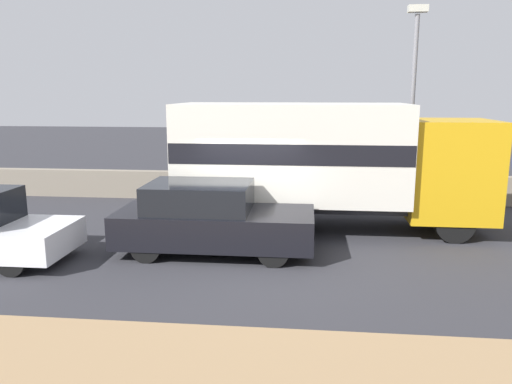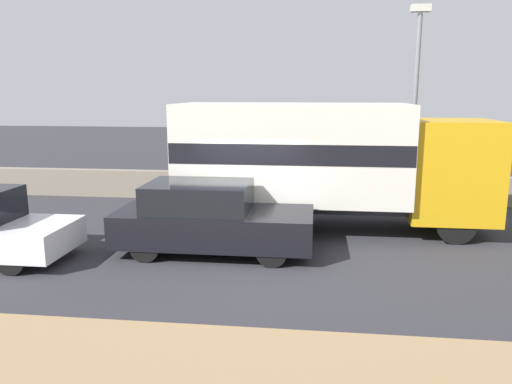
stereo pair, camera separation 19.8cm
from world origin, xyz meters
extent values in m
plane|color=#2D2D33|center=(0.00, 0.00, 0.00)|extent=(80.00, 80.00, 0.00)
cube|color=gray|center=(0.00, 5.82, 0.47)|extent=(60.00, 0.35, 0.93)
cylinder|color=slate|center=(4.47, 5.03, 2.90)|extent=(0.14, 0.14, 5.80)
cube|color=beige|center=(4.47, 5.03, 5.95)|extent=(0.56, 0.28, 0.20)
cube|color=gold|center=(4.94, 2.45, 1.66)|extent=(2.12, 2.24, 2.48)
cube|color=black|center=(5.98, 2.45, 2.15)|extent=(0.06, 1.91, 1.09)
cube|color=#2D2D33|center=(0.94, 2.45, 0.68)|extent=(5.88, 1.42, 0.25)
cube|color=silver|center=(0.94, 2.45, 2.05)|extent=(5.88, 2.58, 2.48)
cube|color=black|center=(0.94, 2.45, 2.12)|extent=(5.85, 2.60, 0.50)
cylinder|color=black|center=(4.94, 3.40, 0.47)|extent=(0.93, 0.28, 0.93)
cylinder|color=black|center=(4.94, 1.50, 0.47)|extent=(0.93, 0.28, 0.93)
cylinder|color=black|center=(-0.68, 3.40, 0.47)|extent=(0.93, 0.28, 0.93)
cylinder|color=black|center=(-0.68, 1.50, 0.47)|extent=(0.93, 0.28, 0.93)
cylinder|color=black|center=(0.49, 3.40, 0.47)|extent=(0.93, 0.28, 0.93)
cylinder|color=black|center=(0.49, 1.50, 0.47)|extent=(0.93, 0.28, 0.93)
cube|color=black|center=(-0.66, 0.13, 0.61)|extent=(4.40, 1.83, 0.73)
cube|color=black|center=(-1.01, 0.13, 1.29)|extent=(2.29, 1.69, 0.62)
cylinder|color=black|center=(0.70, 0.93, 0.33)|extent=(0.65, 0.20, 0.65)
cylinder|color=black|center=(0.70, -0.67, 0.33)|extent=(0.65, 0.20, 0.65)
cylinder|color=black|center=(-2.03, 0.93, 0.33)|extent=(0.65, 0.20, 0.65)
cylinder|color=black|center=(-2.03, -0.67, 0.33)|extent=(0.65, 0.20, 0.65)
cylinder|color=black|center=(-4.41, -0.16, 0.31)|extent=(0.62, 0.20, 0.62)
cylinder|color=black|center=(-4.41, -1.73, 0.31)|extent=(0.62, 0.20, 0.62)
camera|label=1|loc=(1.36, -10.56, 3.59)|focal=35.00mm
camera|label=2|loc=(1.56, -10.54, 3.59)|focal=35.00mm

